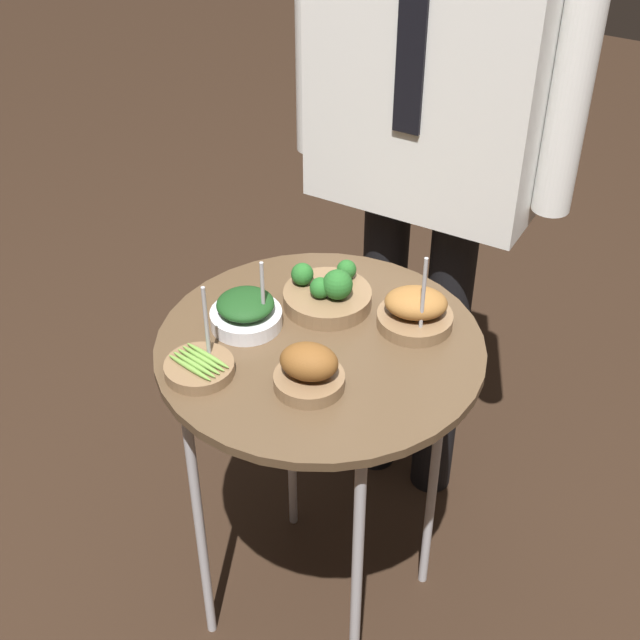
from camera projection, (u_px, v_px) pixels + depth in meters
The scene contains 8 objects.
ground_plane at pixel (320, 603), 2.01m from camera, with size 8.00×8.00×0.00m, color black.
serving_cart at pixel (320, 373), 1.60m from camera, with size 0.58×0.58×0.75m.
bowl_roast_back_left at pixel (309, 370), 1.45m from camera, with size 0.12×0.12×0.08m.
bowl_broccoli_back_right at pixel (328, 293), 1.63m from camera, with size 0.16×0.16×0.09m.
bowl_asparagus_near_rim at pixel (199, 367), 1.49m from camera, with size 0.12×0.12×0.16m.
bowl_roast_mid_left at pixel (415, 311), 1.58m from camera, with size 0.14×0.14×0.17m.
bowl_spinach_front_right at pixel (246, 312), 1.58m from camera, with size 0.13×0.13×0.14m.
waiter_figure at pixel (432, 95), 1.72m from camera, with size 0.60×0.23×1.63m.
Camera 1 is at (0.60, -1.06, 1.73)m, focal length 50.00 mm.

